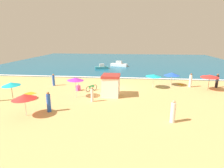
% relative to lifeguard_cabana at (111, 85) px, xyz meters
% --- Properties ---
extents(ground_plane, '(60.00, 60.00, 0.00)m').
position_rel_lifeguard_cabana_xyz_m(ground_plane, '(0.00, 3.08, -1.27)').
color(ground_plane, '#E5B26B').
extents(ocean_water, '(60.00, 44.00, 0.10)m').
position_rel_lifeguard_cabana_xyz_m(ocean_water, '(0.00, 31.08, -1.22)').
color(ocean_water, '#196084').
rests_on(ocean_water, ground_plane).
extents(wave_breaker_foam, '(57.00, 0.70, 0.01)m').
position_rel_lifeguard_cabana_xyz_m(wave_breaker_foam, '(0.00, 9.38, -1.16)').
color(wave_breaker_foam, white).
rests_on(wave_breaker_foam, ocean_water).
extents(lifeguard_cabana, '(2.02, 2.23, 2.50)m').
position_rel_lifeguard_cabana_xyz_m(lifeguard_cabana, '(0.00, 0.00, 0.00)').
color(lifeguard_cabana, white).
rests_on(lifeguard_cabana, ground_plane).
extents(beach_umbrella_0, '(2.31, 2.30, 2.00)m').
position_rel_lifeguard_cabana_xyz_m(beach_umbrella_0, '(-6.69, -6.36, 0.48)').
color(beach_umbrella_0, silver).
rests_on(beach_umbrella_0, ground_plane).
extents(beach_umbrella_1, '(1.95, 1.94, 2.33)m').
position_rel_lifeguard_cabana_xyz_m(beach_umbrella_1, '(-3.85, -1.00, 0.86)').
color(beach_umbrella_1, silver).
rests_on(beach_umbrella_1, ground_plane).
extents(beach_umbrella_2, '(3.00, 3.00, 1.89)m').
position_rel_lifeguard_cabana_xyz_m(beach_umbrella_2, '(7.93, 5.52, 0.37)').
color(beach_umbrella_2, silver).
rests_on(beach_umbrella_2, ground_plane).
extents(beach_umbrella_3, '(3.10, 3.10, 2.10)m').
position_rel_lifeguard_cabana_xyz_m(beach_umbrella_3, '(12.18, 3.54, 0.60)').
color(beach_umbrella_3, '#4C3823').
rests_on(beach_umbrella_3, ground_plane).
extents(beach_umbrella_4, '(2.49, 2.50, 2.06)m').
position_rel_lifeguard_cabana_xyz_m(beach_umbrella_4, '(-10.35, -2.76, 0.56)').
color(beach_umbrella_4, '#4C3823').
rests_on(beach_umbrella_4, ground_plane).
extents(beach_umbrella_5, '(2.93, 2.93, 1.90)m').
position_rel_lifeguard_cabana_xyz_m(beach_umbrella_5, '(5.24, 3.93, 0.44)').
color(beach_umbrella_5, silver).
rests_on(beach_umbrella_5, ground_plane).
extents(parked_bicycle, '(1.14, 1.49, 0.76)m').
position_rel_lifeguard_cabana_xyz_m(parked_bicycle, '(-2.68, 1.72, -0.89)').
color(parked_bicycle, black).
rests_on(parked_bicycle, ground_plane).
extents(beachgoer_0, '(0.49, 0.49, 1.67)m').
position_rel_lifeguard_cabana_xyz_m(beachgoer_0, '(-8.52, 3.65, -0.48)').
color(beachgoer_0, blue).
rests_on(beachgoer_0, ground_plane).
extents(beachgoer_1, '(0.49, 0.49, 1.93)m').
position_rel_lifeguard_cabana_xyz_m(beachgoer_1, '(13.80, 4.99, -0.35)').
color(beachgoer_1, black).
rests_on(beachgoer_1, ground_plane).
extents(beachgoer_2, '(0.46, 0.46, 1.86)m').
position_rel_lifeguard_cabana_xyz_m(beachgoer_2, '(5.68, -6.29, -0.40)').
color(beachgoer_2, white).
rests_on(beachgoer_2, ground_plane).
extents(beachgoer_3, '(0.41, 0.41, 1.64)m').
position_rel_lifeguard_cabana_xyz_m(beachgoer_3, '(-1.74, -2.24, -0.46)').
color(beachgoer_3, white).
rests_on(beachgoer_3, ground_plane).
extents(beachgoer_4, '(0.44, 0.44, 1.89)m').
position_rel_lifeguard_cabana_xyz_m(beachgoer_4, '(-5.10, -5.28, -0.38)').
color(beachgoer_4, blue).
rests_on(beachgoer_4, ground_plane).
extents(beachgoer_5, '(0.41, 0.41, 1.92)m').
position_rel_lifeguard_cabana_xyz_m(beachgoer_5, '(10.34, 4.91, -0.37)').
color(beachgoer_5, white).
rests_on(beachgoer_5, ground_plane).
extents(beachgoer_7, '(0.65, 0.65, 0.93)m').
position_rel_lifeguard_cabana_xyz_m(beachgoer_7, '(-1.37, 5.79, -0.88)').
color(beachgoer_7, green).
rests_on(beachgoer_7, ground_plane).
extents(beachgoer_8, '(0.65, 0.65, 0.87)m').
position_rel_lifeguard_cabana_xyz_m(beachgoer_8, '(-4.42, 1.65, -0.91)').
color(beachgoer_8, '#D84CA5').
rests_on(beachgoer_8, ground_plane).
extents(beach_towel_1, '(1.51, 1.41, 0.01)m').
position_rel_lifeguard_cabana_xyz_m(beach_towel_1, '(-9.83, -0.23, -1.26)').
color(beach_towel_1, orange).
rests_on(beach_towel_1, ground_plane).
extents(beach_towel_2, '(1.20, 1.20, 0.01)m').
position_rel_lifeguard_cabana_xyz_m(beach_towel_2, '(-13.80, 2.94, -1.26)').
color(beach_towel_2, green).
rests_on(beach_towel_2, ground_plane).
extents(beach_towel_3, '(1.30, 1.37, 0.01)m').
position_rel_lifeguard_cabana_xyz_m(beach_towel_3, '(9.48, 6.12, -1.26)').
color(beach_towel_3, orange).
rests_on(beach_towel_3, ground_plane).
extents(small_boat_0, '(4.08, 2.25, 1.24)m').
position_rel_lifeguard_cabana_xyz_m(small_boat_0, '(-0.57, 21.64, -0.75)').
color(small_boat_0, white).
rests_on(small_boat_0, ocean_water).
extents(small_boat_1, '(2.96, 1.78, 1.06)m').
position_rel_lifeguard_cabana_xyz_m(small_boat_1, '(-4.00, 17.76, -0.83)').
color(small_boat_1, teal).
rests_on(small_boat_1, ocean_water).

